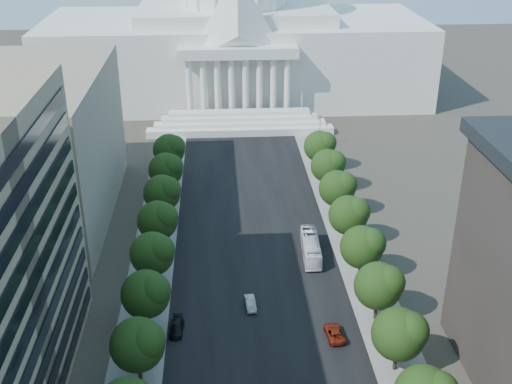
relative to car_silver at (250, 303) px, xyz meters
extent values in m
cube|color=black|center=(1.73, 25.76, -0.74)|extent=(30.00, 260.00, 0.01)
cube|color=gray|center=(-17.27, 25.76, -0.74)|extent=(8.00, 260.00, 0.02)
cube|color=gray|center=(20.73, 25.76, -0.74)|extent=(8.00, 260.00, 0.02)
cube|color=white|center=(1.73, 120.76, 11.76)|extent=(120.00, 50.00, 25.00)
cube|color=white|center=(1.73, 120.76, 26.26)|extent=(60.00, 40.00, 4.00)
cube|color=white|center=(1.73, 93.76, 19.76)|extent=(34.00, 8.00, 3.00)
cube|color=gray|center=(-46.27, 35.76, 14.26)|extent=(38.00, 52.00, 30.00)
cylinder|color=#33261C|center=(-16.27, -16.24, 0.73)|extent=(0.56, 0.56, 2.94)
sphere|color=black|center=(-16.27, -16.24, 5.43)|extent=(7.60, 7.60, 7.60)
sphere|color=black|center=(-14.94, -17.00, 6.57)|extent=(5.32, 5.32, 5.32)
cylinder|color=#33261C|center=(-16.27, -4.24, 0.73)|extent=(0.56, 0.56, 2.94)
sphere|color=black|center=(-16.27, -4.24, 5.43)|extent=(7.60, 7.60, 7.60)
sphere|color=black|center=(-14.94, -5.00, 6.57)|extent=(5.32, 5.32, 5.32)
cylinder|color=#33261C|center=(-16.27, 7.76, 0.73)|extent=(0.56, 0.56, 2.94)
sphere|color=black|center=(-16.27, 7.76, 5.43)|extent=(7.60, 7.60, 7.60)
sphere|color=black|center=(-14.94, 7.00, 6.57)|extent=(5.32, 5.32, 5.32)
cylinder|color=#33261C|center=(-16.27, 19.76, 0.73)|extent=(0.56, 0.56, 2.94)
sphere|color=black|center=(-16.27, 19.76, 5.43)|extent=(7.60, 7.60, 7.60)
sphere|color=black|center=(-14.94, 19.00, 6.57)|extent=(5.32, 5.32, 5.32)
cylinder|color=#33261C|center=(-16.27, 31.76, 0.73)|extent=(0.56, 0.56, 2.94)
sphere|color=black|center=(-16.27, 31.76, 5.43)|extent=(7.60, 7.60, 7.60)
sphere|color=black|center=(-14.94, 31.00, 6.57)|extent=(5.32, 5.32, 5.32)
cylinder|color=#33261C|center=(-16.27, 43.76, 0.73)|extent=(0.56, 0.56, 2.94)
sphere|color=black|center=(-16.27, 43.76, 5.43)|extent=(7.60, 7.60, 7.60)
sphere|color=black|center=(-14.94, 43.00, 6.57)|extent=(5.32, 5.32, 5.32)
cylinder|color=#33261C|center=(-16.27, 55.76, 0.73)|extent=(0.56, 0.56, 2.94)
sphere|color=black|center=(-16.27, 55.76, 5.43)|extent=(7.60, 7.60, 7.60)
sphere|color=black|center=(-14.94, 55.00, 6.57)|extent=(5.32, 5.32, 5.32)
cylinder|color=#33261C|center=(19.73, -16.24, 0.73)|extent=(0.56, 0.56, 2.94)
sphere|color=black|center=(19.73, -16.24, 5.43)|extent=(7.60, 7.60, 7.60)
sphere|color=black|center=(21.06, -17.00, 6.57)|extent=(5.32, 5.32, 5.32)
cylinder|color=#33261C|center=(19.73, -4.24, 0.73)|extent=(0.56, 0.56, 2.94)
sphere|color=black|center=(19.73, -4.24, 5.43)|extent=(7.60, 7.60, 7.60)
sphere|color=black|center=(21.06, -5.00, 6.57)|extent=(5.32, 5.32, 5.32)
cylinder|color=#33261C|center=(19.73, 7.76, 0.73)|extent=(0.56, 0.56, 2.94)
sphere|color=black|center=(19.73, 7.76, 5.43)|extent=(7.60, 7.60, 7.60)
sphere|color=black|center=(21.06, 7.00, 6.57)|extent=(5.32, 5.32, 5.32)
cylinder|color=#33261C|center=(19.73, 19.76, 0.73)|extent=(0.56, 0.56, 2.94)
sphere|color=black|center=(19.73, 19.76, 5.43)|extent=(7.60, 7.60, 7.60)
sphere|color=black|center=(21.06, 19.00, 6.57)|extent=(5.32, 5.32, 5.32)
cylinder|color=#33261C|center=(19.73, 31.76, 0.73)|extent=(0.56, 0.56, 2.94)
sphere|color=black|center=(19.73, 31.76, 5.43)|extent=(7.60, 7.60, 7.60)
sphere|color=black|center=(21.06, 31.00, 6.57)|extent=(5.32, 5.32, 5.32)
cylinder|color=#33261C|center=(19.73, 43.76, 0.73)|extent=(0.56, 0.56, 2.94)
sphere|color=black|center=(19.73, 43.76, 5.43)|extent=(7.60, 7.60, 7.60)
sphere|color=black|center=(21.06, 43.00, 6.57)|extent=(5.32, 5.32, 5.32)
cylinder|color=#33261C|center=(19.73, 55.76, 0.73)|extent=(0.56, 0.56, 2.94)
sphere|color=black|center=(19.73, 55.76, 5.43)|extent=(7.60, 7.60, 7.60)
sphere|color=black|center=(21.06, 55.00, 6.57)|extent=(5.32, 5.32, 5.32)
cylinder|color=gray|center=(21.03, -29.24, 8.06)|extent=(2.40, 0.14, 0.14)
cylinder|color=gray|center=(22.23, -4.24, 3.76)|extent=(0.18, 0.18, 9.00)
cylinder|color=gray|center=(21.03, -4.24, 8.06)|extent=(2.40, 0.14, 0.14)
sphere|color=gray|center=(19.93, -4.24, 7.96)|extent=(0.44, 0.44, 0.44)
cylinder|color=gray|center=(22.23, 20.76, 3.76)|extent=(0.18, 0.18, 9.00)
cylinder|color=gray|center=(21.03, 20.76, 8.06)|extent=(2.40, 0.14, 0.14)
sphere|color=gray|center=(19.93, 20.76, 7.96)|extent=(0.44, 0.44, 0.44)
cylinder|color=gray|center=(22.23, 45.76, 3.76)|extent=(0.18, 0.18, 9.00)
cylinder|color=gray|center=(21.03, 45.76, 8.06)|extent=(2.40, 0.14, 0.14)
sphere|color=gray|center=(19.93, 45.76, 7.96)|extent=(0.44, 0.44, 0.44)
cylinder|color=gray|center=(22.23, 70.76, 3.76)|extent=(0.18, 0.18, 9.00)
cylinder|color=gray|center=(21.03, 70.76, 8.06)|extent=(2.40, 0.14, 0.14)
sphere|color=gray|center=(19.93, 70.76, 7.96)|extent=(0.44, 0.44, 0.44)
imported|color=#929598|center=(0.00, 0.00, 0.00)|extent=(1.94, 4.63, 1.49)
imported|color=maroon|center=(12.38, -8.54, 0.01)|extent=(2.92, 5.62, 1.51)
imported|color=black|center=(-11.77, -5.59, 0.00)|extent=(2.35, 5.24, 1.49)
imported|color=white|center=(12.15, 15.73, 1.02)|extent=(3.61, 12.83, 3.54)
camera|label=1|loc=(-4.59, -86.87, 61.44)|focal=45.00mm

